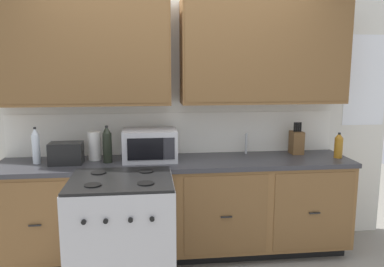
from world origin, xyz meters
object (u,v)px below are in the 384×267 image
bottle_dark (107,145)px  bottle_amber (339,146)px  paper_towel_roll (95,146)px  knife_block (296,142)px  toaster (66,153)px  bottle_clear (36,146)px  microwave (150,145)px  stove_range (123,239)px

bottle_dark → bottle_amber: bearing=-1.7°
paper_towel_roll → bottle_dark: bottle_dark is taller
bottle_dark → knife_block: bearing=4.8°
toaster → knife_block: knife_block is taller
bottle_amber → knife_block: bearing=146.8°
bottle_dark → bottle_clear: bearing=176.8°
toaster → knife_block: (2.14, 0.17, 0.02)m
microwave → bottle_amber: bearing=-3.6°
knife_block → bottle_amber: knife_block is taller
bottle_dark → toaster: bearing=-177.1°
stove_range → bottle_amber: 2.11m
toaster → bottle_clear: bearing=168.8°
microwave → bottle_clear: bearing=-179.2°
microwave → knife_block: knife_block is taller
bottle_clear → bottle_amber: bearing=-2.0°
knife_block → toaster: bearing=-175.5°
knife_block → bottle_amber: bearing=-33.2°
toaster → bottle_clear: 0.28m
microwave → bottle_amber: (1.74, -0.11, -0.02)m
microwave → toaster: microwave is taller
toaster → bottle_amber: bottle_amber is taller
stove_range → bottle_clear: 1.18m
bottle_clear → bottle_dark: size_ratio=0.98×
stove_range → paper_towel_roll: size_ratio=3.65×
microwave → toaster: 0.73m
stove_range → microwave: 0.92m
paper_towel_roll → bottle_amber: size_ratio=1.10×
microwave → toaster: bearing=-174.8°
microwave → knife_block: size_ratio=1.55×
knife_block → bottle_dark: 1.80m
bottle_clear → bottle_dark: bearing=-3.2°
paper_towel_roll → bottle_dark: 0.17m
paper_towel_roll → bottle_dark: bearing=-42.2°
bottle_amber → bottle_dark: (-2.11, 0.06, 0.04)m
bottle_clear → bottle_dark: 0.62m
stove_range → microwave: bearing=72.1°
stove_range → knife_block: size_ratio=3.06×
paper_towel_roll → bottle_amber: (2.24, -0.18, -0.01)m
microwave → stove_range: bearing=-107.9°
stove_range → microwave: (0.22, 0.68, 0.58)m
toaster → bottle_dark: (0.35, 0.02, 0.06)m
microwave → knife_block: bearing=4.1°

